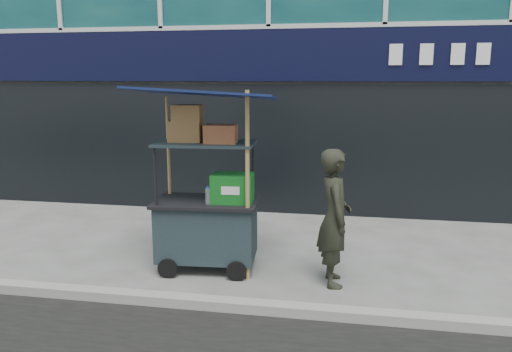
# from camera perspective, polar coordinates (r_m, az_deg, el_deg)

# --- Properties ---
(ground) EXTENTS (80.00, 80.00, 0.00)m
(ground) POSITION_cam_1_polar(r_m,az_deg,el_deg) (5.92, -4.60, -14.02)
(ground) COLOR #5E5E59
(ground) RESTS_ON ground
(curb) EXTENTS (80.00, 0.18, 0.12)m
(curb) POSITION_cam_1_polar(r_m,az_deg,el_deg) (5.72, -5.13, -14.30)
(curb) COLOR gray
(curb) RESTS_ON ground
(vendor_cart) EXTENTS (1.88, 1.39, 2.42)m
(vendor_cart) POSITION_cam_1_polar(r_m,az_deg,el_deg) (6.58, -5.51, -3.53)
(vendor_cart) COLOR black
(vendor_cart) RESTS_ON ground
(vendor_man) EXTENTS (0.50, 0.68, 1.69)m
(vendor_man) POSITION_cam_1_polar(r_m,az_deg,el_deg) (6.15, 8.96, -4.71)
(vendor_man) COLOR black
(vendor_man) RESTS_ON ground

